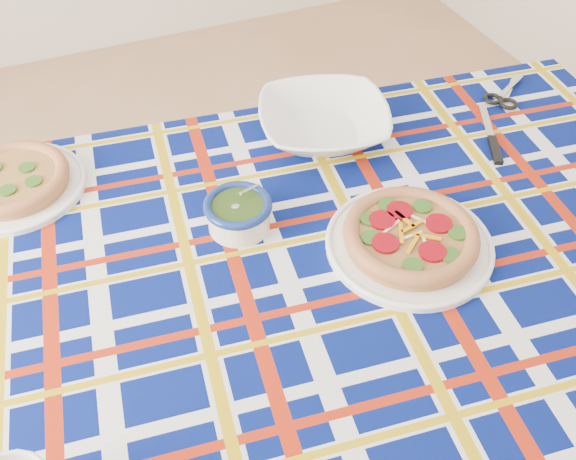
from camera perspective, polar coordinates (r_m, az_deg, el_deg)
name	(u,v)px	position (r m, az deg, el deg)	size (l,w,h in m)	color
floor	(209,341)	(2.11, -7.02, -9.78)	(4.00, 4.00, 0.00)	#AB7B58
dining_table	(324,283)	(1.32, 3.18, -4.71)	(1.78, 1.24, 0.78)	brown
tablecloth	(324,275)	(1.30, 3.23, -3.98)	(1.70, 1.08, 0.11)	#05115A
main_focaccia_plate	(411,236)	(1.27, 10.85, -0.50)	(0.34, 0.34, 0.07)	#A06D39
pesto_bowl	(238,212)	(1.29, -4.44, 1.63)	(0.14, 0.14, 0.08)	#1B310D
serving_bowl	(324,122)	(1.53, 3.19, 9.56)	(0.30, 0.30, 0.07)	white
second_focaccia_plate	(13,179)	(1.50, -23.27, 4.16)	(0.31, 0.31, 0.06)	#A06D39
table_knife	(487,122)	(1.66, 17.28, 9.15)	(0.25, 0.02, 0.01)	silver
kitchen_scissors	(510,87)	(1.80, 19.16, 11.91)	(0.19, 0.09, 0.02)	silver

